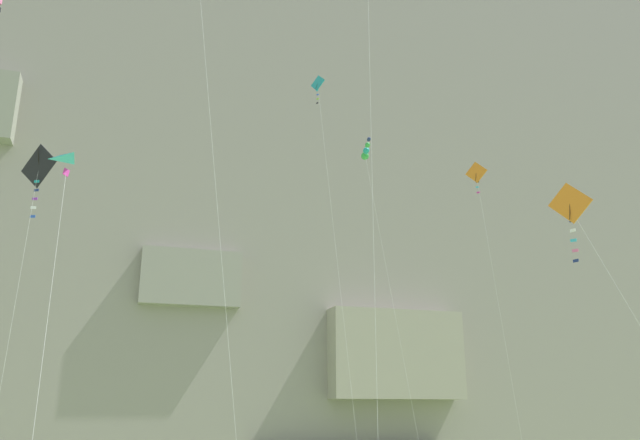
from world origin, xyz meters
name	(u,v)px	position (x,y,z in m)	size (l,w,h in m)	color
cliff_face	(192,111)	(0.00, 66.89, 42.09)	(180.00, 27.19, 84.35)	gray
kite_windsock_mid_right	(366,152)	(11.74, 33.83, 24.29)	(3.55, 3.75, 24.76)	green
kite_diamond_mid_center	(571,207)	(15.96, 15.10, 14.10)	(2.21, 7.20, 15.64)	orange
kite_diamond_mid_left	(38,172)	(-11.63, 23.55, 16.04)	(1.94, 1.82, 17.51)	black
kite_diamond_low_center	(477,178)	(20.69, 31.49, 22.13)	(1.70, 2.67, 23.75)	orange
kite_diamond_upper_right	(319,97)	(7.43, 33.27, 28.47)	(1.42, 6.65, 30.77)	teal
kite_delta_far_left	(71,186)	(-9.00, 13.95, 12.17)	(1.27, 4.71, 12.92)	#38B2D1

